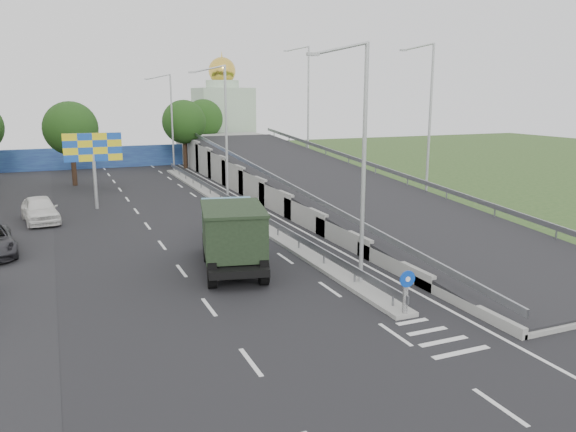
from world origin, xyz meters
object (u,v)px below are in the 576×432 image
billboard (93,152)px  dump_truck (232,232)px  lamp_post_near (360,153)px  lamp_post_mid (224,127)px  lamp_post_far (170,117)px  parked_car_e (40,209)px  sign_bollard (406,292)px  church (223,116)px

billboard → dump_truck: bearing=-74.1°
lamp_post_near → dump_truck: bearing=131.6°
lamp_post_mid → billboard: lamp_post_mid is taller
dump_truck → lamp_post_far: bearing=95.4°
lamp_post_far → parked_car_e: lamp_post_far is taller
lamp_post_near → parked_car_e: (-12.84, 18.88, -4.95)m
billboard → dump_truck: size_ratio=0.73×
lamp_post_near → lamp_post_mid: size_ratio=1.00×
sign_bollard → church: 58.84m
sign_bollard → lamp_post_mid: (0.11, 23.83, 4.77)m
lamp_post_far → dump_truck: 35.77m
lamp_post_far → billboard: 20.24m
lamp_post_near → lamp_post_mid: (0.00, 20.00, 0.00)m
lamp_post_far → parked_car_e: size_ratio=2.01×
lamp_post_mid → lamp_post_far: size_ratio=1.00×
lamp_post_near → church: bearing=79.6°
church → parked_car_e: bearing=-122.9°
lamp_post_near → parked_car_e: 23.36m
lamp_post_mid → lamp_post_far: (0.00, 20.00, 0.00)m
lamp_post_far → dump_truck: lamp_post_far is taller
lamp_post_near → lamp_post_far: (0.00, 40.00, 0.00)m
lamp_post_mid → dump_truck: lamp_post_mid is taller
parked_car_e → dump_truck: bearing=-65.9°
lamp_post_near → billboard: lamp_post_near is taller
sign_bollard → lamp_post_far: (0.11, 43.83, 4.77)m
lamp_post_far → billboard: size_ratio=1.83×
lamp_post_far → dump_truck: (-4.19, -35.29, -4.07)m
lamp_post_mid → billboard: (-9.11, 2.00, -1.62)m
billboard → dump_truck: (4.92, -17.29, -2.44)m
sign_bollard → billboard: size_ratio=0.30×
billboard → sign_bollard: bearing=-70.8°
lamp_post_near → lamp_post_far: same height
church → dump_truck: bearing=-105.9°
church → parked_car_e: 42.07m
dump_truck → parked_car_e: 16.62m
lamp_post_near → lamp_post_far: bearing=90.0°
dump_truck → parked_car_e: dump_truck is taller
sign_bollard → billboard: (-9.00, 25.83, 3.15)m
sign_bollard → church: church is taller
sign_bollard → lamp_post_far: 44.08m
lamp_post_far → sign_bollard: bearing=-90.1°
sign_bollard → billboard: 27.53m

